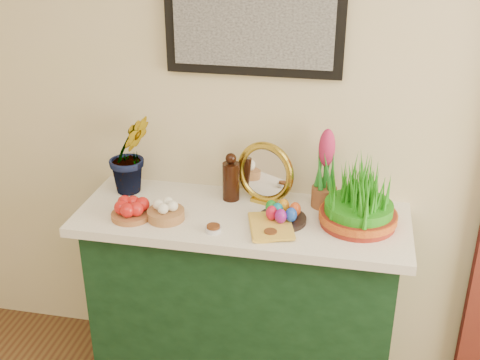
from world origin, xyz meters
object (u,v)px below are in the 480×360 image
(hyacinth_green, at_px, (129,142))
(mirror, at_px, (265,174))
(sideboard, at_px, (242,303))
(book, at_px, (250,227))
(wheatgrass_sabzeh, at_px, (359,199))

(hyacinth_green, height_order, mirror, hyacinth_green)
(sideboard, relative_size, book, 5.80)
(mirror, distance_m, wheatgrass_sabzeh, 0.43)
(mirror, relative_size, wheatgrass_sabzeh, 0.87)
(sideboard, bearing_deg, hyacinth_green, 167.16)
(mirror, bearing_deg, wheatgrass_sabzeh, -17.95)
(sideboard, relative_size, hyacinth_green, 2.73)
(hyacinth_green, relative_size, mirror, 1.71)
(book, xyz_separation_m, wheatgrass_sabzeh, (0.42, 0.14, 0.10))
(book, distance_m, wheatgrass_sabzeh, 0.45)
(hyacinth_green, relative_size, book, 2.12)
(hyacinth_green, distance_m, mirror, 0.61)
(hyacinth_green, bearing_deg, book, -64.55)
(wheatgrass_sabzeh, bearing_deg, mirror, 162.05)
(mirror, bearing_deg, sideboard, -117.66)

